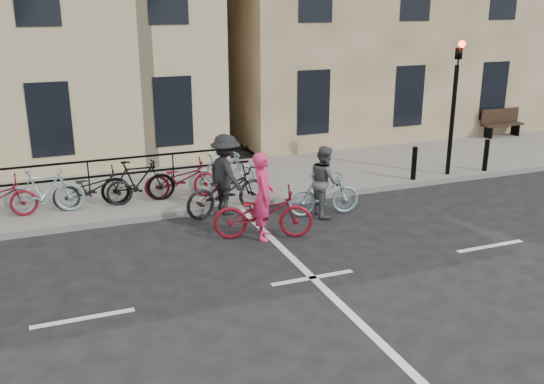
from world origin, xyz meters
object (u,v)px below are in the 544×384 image
object	(u,v)px
bench	(501,122)
cyclist_pink	(263,209)
traffic_light	(455,91)
cyclist_dark	(226,183)
cyclist_grey	(324,188)

from	to	relation	value
bench	cyclist_pink	xyz separation A→B (m)	(-11.14, -5.58, -0.03)
traffic_light	cyclist_dark	world-z (taller)	traffic_light
bench	cyclist_dark	bearing A→B (deg)	-161.42
cyclist_pink	cyclist_grey	size ratio (longest dim) A/B	1.25
bench	cyclist_grey	size ratio (longest dim) A/B	0.91
cyclist_grey	cyclist_dark	bearing A→B (deg)	72.33
cyclist_pink	cyclist_grey	world-z (taller)	cyclist_pink
cyclist_pink	cyclist_dark	size ratio (longest dim) A/B	0.98
cyclist_pink	cyclist_dark	world-z (taller)	cyclist_dark
bench	cyclist_pink	size ratio (longest dim) A/B	0.73
cyclist_pink	cyclist_dark	xyz separation A→B (m)	(-0.25, 1.75, 0.10)
cyclist_pink	cyclist_grey	xyz separation A→B (m)	(1.81, 0.80, 0.03)
bench	cyclist_pink	bearing A→B (deg)	-153.38
traffic_light	bench	bearing A→B (deg)	35.25
traffic_light	cyclist_pink	xyz separation A→B (m)	(-6.34, -2.19, -1.81)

